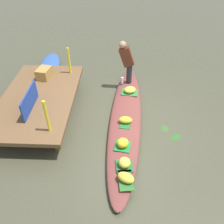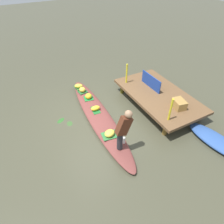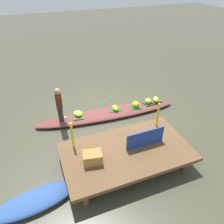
{
  "view_description": "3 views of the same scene",
  "coord_description": "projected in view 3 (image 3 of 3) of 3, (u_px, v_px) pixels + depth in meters",
  "views": [
    {
      "loc": [
        -4.33,
        0.16,
        3.81
      ],
      "look_at": [
        -0.01,
        0.34,
        0.29
      ],
      "focal_mm": 37.23,
      "sensor_mm": 36.0,
      "label": 1
    },
    {
      "loc": [
        4.61,
        -1.96,
        4.41
      ],
      "look_at": [
        0.25,
        0.37,
        0.33
      ],
      "focal_mm": 31.92,
      "sensor_mm": 36.0,
      "label": 2
    },
    {
      "loc": [
        2.06,
        5.71,
        4.32
      ],
      "look_at": [
        -0.02,
        0.31,
        0.35
      ],
      "focal_mm": 34.87,
      "sensor_mm": 36.0,
      "label": 3
    }
  ],
  "objects": [
    {
      "name": "canal_water",
      "position": [
        108.0,
        116.0,
        7.45
      ],
      "size": [
        40.0,
        40.0,
        0.0
      ],
      "primitive_type": "plane",
      "color": "#434331",
      "rests_on": "ground"
    },
    {
      "name": "dock_platform",
      "position": [
        127.0,
        152.0,
        5.44
      ],
      "size": [
        3.2,
        1.8,
        0.48
      ],
      "color": "brown",
      "rests_on": "ground"
    },
    {
      "name": "vendor_boat",
      "position": [
        108.0,
        114.0,
        7.4
      ],
      "size": [
        4.86,
        1.04,
        0.18
      ],
      "primitive_type": "ellipsoid",
      "rotation": [
        0.0,
        0.0,
        -0.06
      ],
      "color": "brown",
      "rests_on": "ground"
    },
    {
      "name": "moored_boat",
      "position": [
        35.0,
        201.0,
        4.66
      ],
      "size": [
        1.9,
        0.86,
        0.21
      ],
      "primitive_type": "ellipsoid",
      "rotation": [
        0.0,
        0.0,
        0.13
      ],
      "color": "#2F5399",
      "rests_on": "ground"
    },
    {
      "name": "leaf_mat_0",
      "position": [
        115.0,
        110.0,
        7.41
      ],
      "size": [
        0.46,
        0.29,
        0.01
      ],
      "primitive_type": "cube",
      "rotation": [
        0.0,
        0.0,
        3.02
      ],
      "color": "#1B6327",
      "rests_on": "vendor_boat"
    },
    {
      "name": "banana_bunch_0",
      "position": [
        115.0,
        108.0,
        7.37
      ],
      "size": [
        0.2,
        0.32,
        0.16
      ],
      "primitive_type": "ellipsoid",
      "rotation": [
        0.0,
        0.0,
        1.53
      ],
      "color": "yellow",
      "rests_on": "vendor_boat"
    },
    {
      "name": "leaf_mat_1",
      "position": [
        78.0,
        116.0,
        7.13
      ],
      "size": [
        0.4,
        0.49,
        0.01
      ],
      "primitive_type": "cube",
      "rotation": [
        0.0,
        0.0,
        1.43
      ],
      "color": "#307037",
      "rests_on": "vendor_boat"
    },
    {
      "name": "banana_bunch_1",
      "position": [
        78.0,
        114.0,
        7.09
      ],
      "size": [
        0.35,
        0.39,
        0.16
      ],
      "primitive_type": "ellipsoid",
      "rotation": [
        0.0,
        0.0,
        5.05
      ],
      "color": "yellow",
      "rests_on": "vendor_boat"
    },
    {
      "name": "leaf_mat_2",
      "position": [
        156.0,
        101.0,
        7.88
      ],
      "size": [
        0.47,
        0.31,
        0.01
      ],
      "primitive_type": "cube",
      "rotation": [
        0.0,
        0.0,
        0.12
      ],
      "color": "#2D642A",
      "rests_on": "vendor_boat"
    },
    {
      "name": "banana_bunch_2",
      "position": [
        156.0,
        99.0,
        7.83
      ],
      "size": [
        0.32,
        0.37,
        0.16
      ],
      "primitive_type": "ellipsoid",
      "rotation": [
        0.0,
        0.0,
        4.24
      ],
      "color": "yellow",
      "rests_on": "vendor_boat"
    },
    {
      "name": "leaf_mat_3",
      "position": [
        148.0,
        103.0,
        7.76
      ],
      "size": [
        0.34,
        0.35,
        0.01
      ],
      "primitive_type": "cube",
      "rotation": [
        0.0,
        0.0,
        1.68
      ],
      "color": "#245C2C",
      "rests_on": "vendor_boat"
    },
    {
      "name": "banana_bunch_3",
      "position": [
        148.0,
        101.0,
        7.71
      ],
      "size": [
        0.27,
        0.27,
        0.18
      ],
      "primitive_type": "ellipsoid",
      "rotation": [
        0.0,
        0.0,
        4.88
      ],
      "color": "yellow",
      "rests_on": "vendor_boat"
    },
    {
      "name": "leaf_mat_4",
      "position": [
        136.0,
        106.0,
        7.58
      ],
      "size": [
        0.38,
        0.38,
        0.01
      ],
      "primitive_type": "cube",
      "rotation": [
        0.0,
        0.0,
        2.97
      ],
      "color": "#1C7731",
      "rests_on": "vendor_boat"
    },
    {
      "name": "banana_bunch_4",
      "position": [
        136.0,
        104.0,
        7.53
      ],
      "size": [
        0.34,
        0.34,
        0.19
      ],
      "primitive_type": "ellipsoid",
      "rotation": [
        0.0,
        0.0,
        0.87
      ],
      "color": "yellow",
      "rests_on": "vendor_boat"
    },
    {
      "name": "vendor_person",
      "position": [
        59.0,
        102.0,
        6.49
      ],
      "size": [
        0.21,
        0.45,
        1.23
      ],
      "color": "#28282D",
      "rests_on": "vendor_boat"
    },
    {
      "name": "water_bottle",
      "position": [
        65.0,
        120.0,
        6.78
      ],
      "size": [
        0.07,
        0.07,
        0.21
      ],
      "primitive_type": "cylinder",
      "color": "silver",
      "rests_on": "vendor_boat"
    },
    {
      "name": "market_banner",
      "position": [
        145.0,
        138.0,
        5.42
      ],
      "size": [
        1.02,
        0.04,
        0.46
      ],
      "primitive_type": "cube",
      "rotation": [
        0.0,
        0.0,
        0.01
      ],
      "color": "navy",
      "rests_on": "dock_platform"
    },
    {
      "name": "railing_post_west",
      "position": [
        158.0,
        115.0,
        6.01
      ],
      "size": [
        0.06,
        0.06,
        0.75
      ],
      "primitive_type": "cylinder",
      "color": "yellow",
      "rests_on": "dock_platform"
    },
    {
      "name": "railing_post_east",
      "position": [
        72.0,
        135.0,
        5.3
      ],
      "size": [
        0.06,
        0.06,
        0.75
      ],
      "primitive_type": "cylinder",
      "color": "yellow",
      "rests_on": "dock_platform"
    },
    {
      "name": "produce_crate",
      "position": [
        93.0,
        158.0,
        5.01
      ],
      "size": [
        0.49,
        0.4,
        0.28
      ],
      "primitive_type": "cube",
      "rotation": [
        0.0,
        0.0,
        -0.19
      ],
      "color": "#A1793C",
      "rests_on": "dock_platform"
    },
    {
      "name": "drifting_plant_0",
      "position": [
        110.0,
        97.0,
        8.48
      ],
      "size": [
        0.29,
        0.34,
        0.01
      ],
      "primitive_type": "ellipsoid",
      "rotation": [
        0.0,
        0.0,
        2.14
      ],
      "color": "#285B22",
      "rests_on": "ground"
    },
    {
      "name": "drifting_plant_1",
      "position": [
        105.0,
        101.0,
        8.23
      ],
      "size": [
        0.26,
        0.22,
        0.01
      ],
      "primitive_type": "ellipsoid",
      "rotation": [
        0.0,
        0.0,
        2.97
      ],
      "color": "#345628",
      "rests_on": "ground"
    }
  ]
}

